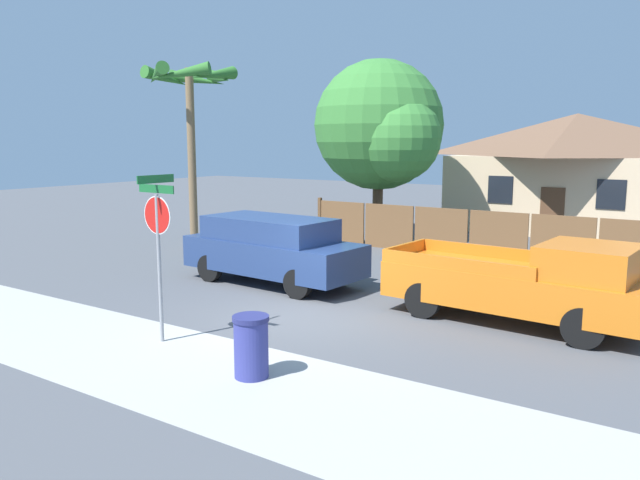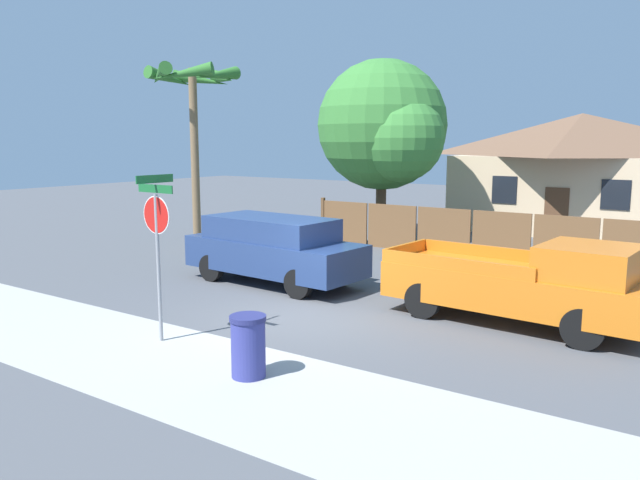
{
  "view_description": "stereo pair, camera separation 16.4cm",
  "coord_description": "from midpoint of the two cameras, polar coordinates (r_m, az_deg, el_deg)",
  "views": [
    {
      "loc": [
        7.56,
        -10.62,
        3.77
      ],
      "look_at": [
        -0.03,
        0.68,
        1.6
      ],
      "focal_mm": 35.0,
      "sensor_mm": 36.0,
      "label": 1
    },
    {
      "loc": [
        7.7,
        -10.52,
        3.77
      ],
      "look_at": [
        -0.03,
        0.68,
        1.6
      ],
      "focal_mm": 35.0,
      "sensor_mm": 36.0,
      "label": 2
    }
  ],
  "objects": [
    {
      "name": "ground_plane",
      "position": [
        13.57,
        -1.19,
        -7.07
      ],
      "size": [
        80.0,
        80.0,
        0.0
      ],
      "primitive_type": "plane",
      "color": "#4C4F54"
    },
    {
      "name": "sidewalk_strip",
      "position": [
        11.0,
        -12.43,
        -11.18
      ],
      "size": [
        36.0,
        3.2,
        0.01
      ],
      "color": "#A3A39E",
      "rests_on": "ground"
    },
    {
      "name": "wooden_fence",
      "position": [
        20.58,
        16.44,
        0.33
      ],
      "size": [
        13.79,
        0.12,
        1.66
      ],
      "color": "brown",
      "rests_on": "ground"
    },
    {
      "name": "house",
      "position": [
        28.98,
        22.78,
        5.94
      ],
      "size": [
        9.86,
        7.49,
        4.92
      ],
      "color": "beige",
      "rests_on": "ground"
    },
    {
      "name": "oak_tree",
      "position": [
        23.94,
        6.25,
        10.15
      ],
      "size": [
        5.17,
        4.92,
        6.82
      ],
      "color": "brown",
      "rests_on": "ground"
    },
    {
      "name": "palm_tree",
      "position": [
        22.19,
        -11.34,
        13.15
      ],
      "size": [
        3.07,
        3.29,
        6.28
      ],
      "color": "brown",
      "rests_on": "ground"
    },
    {
      "name": "red_suv",
      "position": [
        16.57,
        -4.01,
        -0.7
      ],
      "size": [
        5.09,
        2.21,
        1.78
      ],
      "rotation": [
        0.0,
        0.0,
        -0.06
      ],
      "color": "navy",
      "rests_on": "ground"
    },
    {
      "name": "orange_pickup",
      "position": [
        13.53,
        18.64,
        -3.77
      ],
      "size": [
        5.42,
        2.29,
        1.79
      ],
      "rotation": [
        0.0,
        0.0,
        -0.06
      ],
      "color": "orange",
      "rests_on": "ground"
    },
    {
      "name": "stop_sign",
      "position": [
        11.92,
        -14.3,
        0.92
      ],
      "size": [
        0.93,
        0.84,
        3.15
      ],
      "rotation": [
        0.0,
        0.0,
        -0.02
      ],
      "color": "gray",
      "rests_on": "ground"
    },
    {
      "name": "trash_bin",
      "position": [
        10.2,
        -6.11,
        -9.61
      ],
      "size": [
        0.59,
        0.59,
        1.02
      ],
      "color": "navy",
      "rests_on": "ground"
    }
  ]
}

